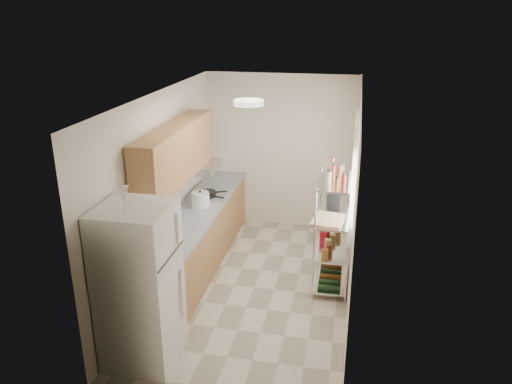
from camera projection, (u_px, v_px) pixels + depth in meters
room at (254, 198)px, 6.33m from camera, size 2.52×4.42×2.62m
counter_run at (198, 238)px, 7.20m from camera, size 0.63×3.51×0.90m
upper_cabinets at (176, 153)px, 6.44m from camera, size 0.33×2.20×0.72m
range_hood at (200, 166)px, 7.31m from camera, size 0.50×0.60×0.12m
window at (354, 177)px, 6.34m from camera, size 0.06×1.00×1.46m
bakers_rack at (334, 210)px, 6.48m from camera, size 0.45×0.90×1.73m
ceiling_dome at (249, 102)px, 5.61m from camera, size 0.34×0.34×0.05m
refrigerator at (140, 286)px, 5.13m from camera, size 0.72×0.72×1.76m
wine_glass_a at (124, 202)px, 4.73m from camera, size 0.06×0.06×0.17m
wine_glass_b at (126, 195)px, 4.86m from camera, size 0.07×0.07×0.19m
rice_cooker at (200, 199)px, 7.12m from camera, size 0.25×0.25×0.21m
frying_pan_large at (206, 195)px, 7.51m from camera, size 0.33×0.33×0.05m
frying_pan_small at (208, 193)px, 7.60m from camera, size 0.32×0.32×0.05m
cutting_board at (328, 220)px, 6.36m from camera, size 0.43×0.53×0.03m
espresso_machine at (334, 197)px, 6.78m from camera, size 0.19×0.27×0.30m
storage_bag at (325, 236)px, 6.82m from camera, size 0.13×0.16×0.15m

